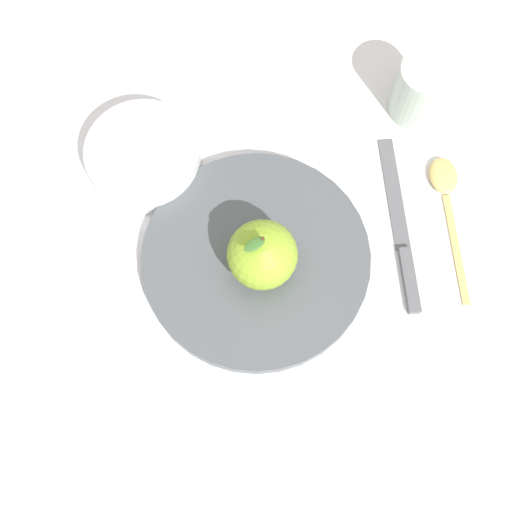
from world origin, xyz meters
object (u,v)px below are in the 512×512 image
(side_bowl, at_px, (143,155))
(spoon, at_px, (446,193))
(cup, at_px, (422,88))
(apple, at_px, (262,254))
(dinner_plate, at_px, (256,259))
(knife, at_px, (402,239))

(side_bowl, distance_m, spoon, 0.37)
(spoon, bearing_deg, side_bowl, -40.54)
(cup, bearing_deg, side_bowl, -21.09)
(apple, bearing_deg, side_bowl, -78.32)
(cup, xyz_separation_m, spoon, (0.04, 0.11, -0.04))
(dinner_plate, distance_m, spoon, 0.24)
(dinner_plate, distance_m, cup, 0.29)
(side_bowl, height_order, knife, side_bowl)
(dinner_plate, height_order, cup, cup)
(side_bowl, xyz_separation_m, knife, (-0.20, 0.25, -0.02))
(dinner_plate, bearing_deg, cup, -168.38)
(dinner_plate, height_order, spoon, dinner_plate)
(side_bowl, distance_m, cup, 0.34)
(side_bowl, xyz_separation_m, cup, (-0.32, 0.12, 0.02))
(side_bowl, bearing_deg, apple, 101.68)
(knife, relative_size, spoon, 1.18)
(knife, distance_m, spoon, 0.08)
(apple, distance_m, spoon, 0.25)
(apple, bearing_deg, dinner_plate, -93.58)
(cup, height_order, spoon, cup)
(knife, bearing_deg, apple, -21.04)
(dinner_plate, xyz_separation_m, side_bowl, (0.04, -0.18, 0.01))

